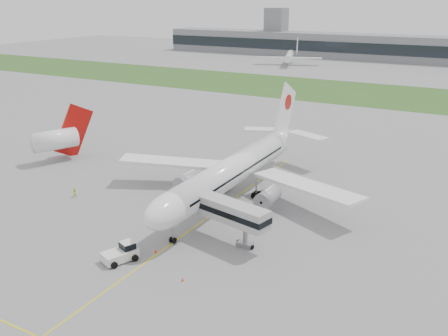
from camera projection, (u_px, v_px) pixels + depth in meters
The scene contains 14 objects.
ground at pixel (222, 207), 86.58m from camera, with size 600.00×600.00×0.00m, color #969598.
apron_markings at pixel (207, 218), 82.44m from camera, with size 70.00×70.00×0.04m, color yellow, non-canonical shape.
grass_strip at pixel (378, 95), 185.90m from camera, with size 600.00×50.00×0.02m, color #324D1D.
terminal_building at pixel (425, 49), 274.58m from camera, with size 320.00×22.30×14.00m.
control_tower at pixel (275, 54), 319.72m from camera, with size 12.00×12.00×56.00m, color gray, non-canonical shape.
airliner at pixel (235, 169), 88.76m from camera, with size 48.13×53.95×17.88m.
pushback_tug at pixel (122, 253), 68.99m from camera, with size 4.54×5.40×2.43m.
jet_bridge at pixel (223, 210), 73.32m from camera, with size 14.75×5.96×6.73m.
safety_cone_left at pixel (156, 251), 71.27m from camera, with size 0.41×0.41×0.56m, color #F8350D.
safety_cone_right at pixel (182, 279), 64.09m from camera, with size 0.37×0.37×0.51m, color #F8350D.
ground_crew_near at pixel (133, 248), 70.54m from camera, with size 0.68×0.45×1.87m, color #BED924.
ground_crew_far at pixel (75, 193), 90.72m from camera, with size 0.84×0.65×1.72m, color #B9FA29.
neighbor_aircraft at pixel (58, 139), 109.75m from camera, with size 7.77×15.64×12.72m.
distant_aircraft_left at pixel (289, 65), 266.73m from camera, with size 34.29×30.26×13.11m, color white, non-canonical shape.
Camera 1 is at (38.77, -69.54, 34.69)m, focal length 40.00 mm.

